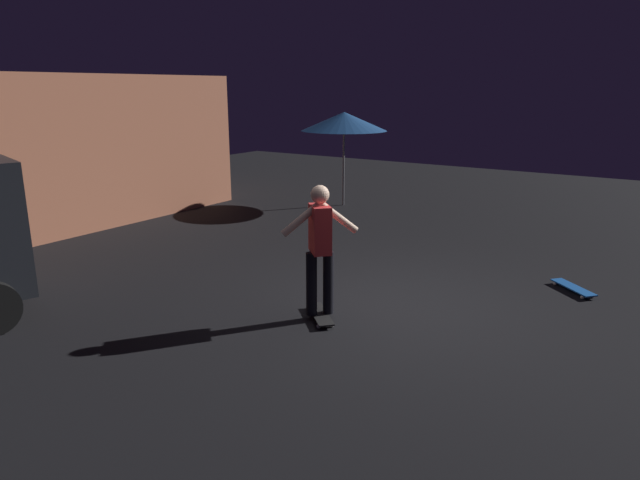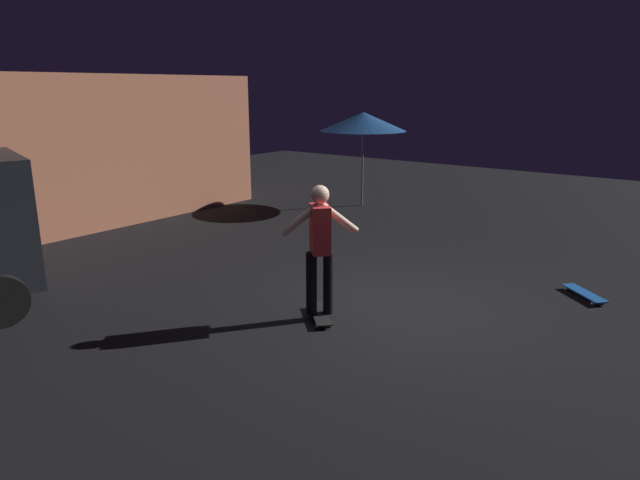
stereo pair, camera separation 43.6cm
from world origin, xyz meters
name	(u,v)px [view 1 (the left image)]	position (x,y,z in m)	size (l,w,h in m)	color
ground_plane	(395,306)	(0.00, 0.00, 0.00)	(28.00, 28.00, 0.00)	black
patio_umbrella	(344,121)	(5.50, 4.16, 2.07)	(2.10, 2.10, 2.30)	slate
skateboard_ridden	(320,314)	(-0.92, 0.62, 0.06)	(0.68, 0.70, 0.07)	black
skateboard_spare	(573,288)	(1.96, -1.91, 0.06)	(0.66, 0.72, 0.07)	#1959B2
skater	(320,241)	(-0.92, 0.62, 1.04)	(0.77, 0.74, 1.67)	black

